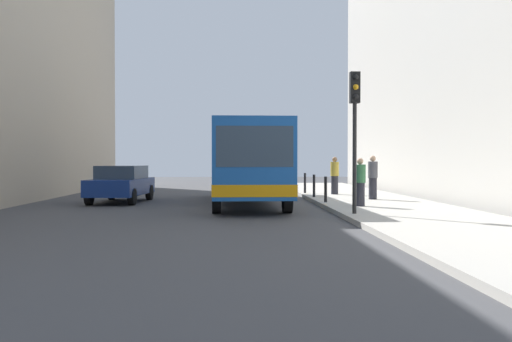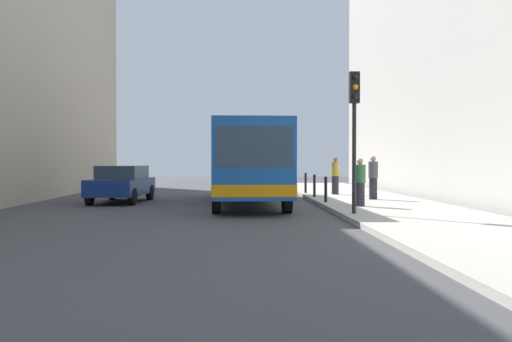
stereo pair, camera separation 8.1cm
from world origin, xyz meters
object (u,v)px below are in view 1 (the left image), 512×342
Objects in this scene: bollard_near at (326,189)px; pedestrian_mid_sidewalk at (373,177)px; bollard_far at (305,183)px; car_beside_bus at (121,183)px; bus at (247,160)px; traffic_light at (355,115)px; bollard_mid at (314,186)px; pedestrian_near_signal at (360,182)px; pedestrian_far_sidewalk at (335,176)px.

bollard_near is 0.55× the size of pedestrian_mid_sidewalk.
car_beside_bus is at bearing -155.20° from bollard_far.
traffic_light is (2.97, -5.81, 1.28)m from bus.
bollard_mid is 3.00m from bollard_far.
car_beside_bus is at bearing 163.54° from bollard_near.
bus is at bearing -121.30° from bollard_far.
car_beside_bus is at bearing -12.64° from bus.
bollard_far is at bearing -151.10° from car_beside_bus.
bollard_mid is 2.64m from pedestrian_mid_sidewalk.
pedestrian_near_signal reaches higher than car_beside_bus.
bollard_near is 2.07m from pedestrian_near_signal.
bollard_mid is (7.93, 0.66, -0.16)m from car_beside_bus.
bus is 3.52m from bollard_mid.
pedestrian_far_sidewalk is at bearing 169.34° from pedestrian_mid_sidewalk.
bollard_near is at bearing -80.47° from pedestrian_mid_sidewalk.
bus reaches higher than pedestrian_near_signal.
bollard_mid is at bearing -150.82° from pedestrian_mid_sidewalk.
pedestrian_far_sidewalk reaches higher than bollard_near.
car_beside_bus is 9.51m from pedestrian_far_sidewalk.
bus is 6.46× the size of pedestrian_far_sidewalk.
bollard_far is (2.87, 4.72, -1.10)m from bus.
traffic_light is at bearing -45.88° from pedestrian_near_signal.
bus is 5.06m from pedestrian_mid_sidewalk.
pedestrian_far_sidewalk reaches higher than car_beside_bus.
pedestrian_mid_sidewalk is (2.13, -1.50, 0.39)m from bollard_mid.
pedestrian_near_signal is (0.76, 2.67, -2.05)m from traffic_light.
traffic_light is 2.36× the size of pedestrian_mid_sidewalk.
bollard_mid is (-0.10, 7.53, -2.38)m from traffic_light.
pedestrian_far_sidewalk is (9.15, 2.56, 0.22)m from car_beside_bus.
traffic_light is at bearing -88.73° from bollard_near.
car_beside_bus is 4.76× the size of bollard_far.
bus reaches higher than car_beside_bus.
pedestrian_far_sidewalk is at bearing -42.19° from bollard_far.
traffic_light is 4.32× the size of bollard_near.
bollard_near and bollard_mid have the same top height.
pedestrian_near_signal is 0.94× the size of pedestrian_mid_sidewalk.
bollard_near is 3.00m from bollard_mid.
bollard_near is at bearing -90.00° from bollard_mid.
traffic_light reaches higher than bollard_mid.
pedestrian_mid_sidewalk is (10.06, -0.84, 0.23)m from car_beside_bus.
bus is at bearing -160.07° from pedestrian_near_signal.
bollard_far is 0.56× the size of pedestrian_far_sidewalk.
pedestrian_mid_sidewalk reaches higher than car_beside_bus.
bollard_near is at bearing 155.01° from bus.
pedestrian_far_sidewalk is at bearing 83.23° from traffic_light.
car_beside_bus is at bearing 104.32° from pedestrian_far_sidewalk.
pedestrian_near_signal is 3.59m from pedestrian_mid_sidewalk.
pedestrian_mid_sidewalk reaches higher than pedestrian_far_sidewalk.
pedestrian_near_signal is at bearing 139.08° from bus.
pedestrian_near_signal is at bearing -46.42° from pedestrian_mid_sidewalk.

